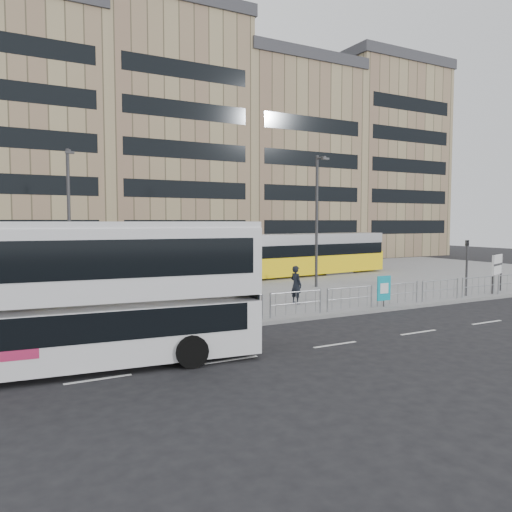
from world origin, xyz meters
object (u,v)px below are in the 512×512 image
double_decker_bus (75,290)px  tram (238,258)px  ad_panel (384,289)px  lamp_post_west (69,217)px  lamp_post_east (317,216)px  traffic_light_west (209,272)px  station_sign (497,266)px  traffic_light_east (467,260)px  pedestrian (296,285)px

double_decker_bus → tram: size_ratio=0.40×
ad_panel → lamp_post_west: (-12.86, 10.47, 3.51)m
double_decker_bus → lamp_post_east: lamp_post_east is taller
double_decker_bus → traffic_light_west: (6.12, 4.54, -0.19)m
ad_panel → traffic_light_west: size_ratio=0.48×
ad_panel → lamp_post_east: size_ratio=0.18×
station_sign → ad_panel: size_ratio=1.46×
double_decker_bus → station_sign: size_ratio=4.96×
station_sign → traffic_light_east: size_ratio=0.71×
tram → ad_panel: tram is taller
ad_panel → traffic_light_east: traffic_light_east is taller
tram → pedestrian: 10.34m
traffic_light_east → tram: bearing=137.5°
tram → pedestrian: bearing=-106.1°
double_decker_bus → traffic_light_east: 21.43m
lamp_post_west → ad_panel: bearing=-39.2°
ad_panel → lamp_post_west: size_ratio=0.19×
pedestrian → traffic_light_east: (9.74, -2.28, 1.02)m
traffic_light_east → lamp_post_east: (-5.08, 7.07, 2.51)m
pedestrian → traffic_light_west: size_ratio=0.62×
pedestrian → traffic_light_west: (-5.27, -1.31, 1.02)m
double_decker_bus → ad_panel: (14.65, 3.08, -1.29)m
double_decker_bus → pedestrian: 12.86m
double_decker_bus → ad_panel: 15.02m
ad_panel → traffic_light_east: 6.60m
lamp_post_west → tram: bearing=12.2°
tram → lamp_post_east: (2.88, -5.38, 2.89)m
tram → lamp_post_east: lamp_post_east is taller
ad_panel → traffic_light_west: (-8.52, 1.46, 1.10)m
ad_panel → traffic_light_east: bearing=5.4°
pedestrian → lamp_post_west: lamp_post_west is taller
pedestrian → traffic_light_east: 10.06m
pedestrian → lamp_post_east: bearing=-53.6°
tram → ad_panel: (1.48, -12.94, -0.72)m
pedestrian → ad_panel: bearing=-139.8°
lamp_post_east → traffic_light_west: bearing=-148.5°
ad_panel → traffic_light_west: 8.72m
tram → traffic_light_west: (-7.05, -11.48, 0.38)m
ad_panel → lamp_post_west: bearing=141.9°
tram → pedestrian: size_ratio=14.13×
double_decker_bus → lamp_post_west: lamp_post_west is taller
pedestrian → traffic_light_west: 5.52m
station_sign → traffic_light_east: 2.81m
double_decker_bus → ad_panel: size_ratio=7.26×
station_sign → lamp_post_west: 24.39m
traffic_light_east → lamp_post_east: bearing=140.6°
lamp_post_east → ad_panel: bearing=-100.5°
traffic_light_west → double_decker_bus: bearing=-147.0°
station_sign → pedestrian: (-12.51, 2.17, -0.56)m
tram → ad_panel: bearing=-89.7°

